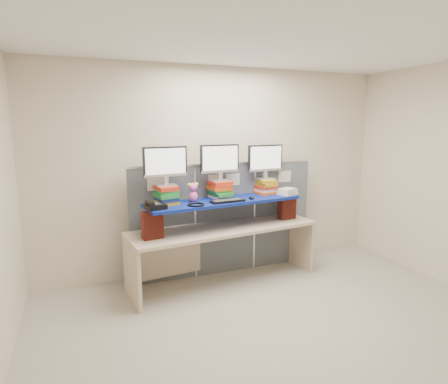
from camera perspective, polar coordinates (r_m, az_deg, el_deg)
name	(u,v)px	position (r m, az deg, el deg)	size (l,w,h in m)	color
room	(298,196)	(3.44, 11.21, -0.60)	(5.00, 4.00, 2.80)	beige
cubicle_partition	(225,218)	(5.13, 0.17, -3.98)	(2.60, 0.06, 1.53)	#4D545B
desk	(224,238)	(4.85, 0.00, -7.01)	(2.51, 0.99, 0.74)	beige
brick_pier_left	(152,225)	(4.36, -10.89, -4.99)	(0.23, 0.13, 0.32)	maroon
brick_pier_right	(287,208)	(5.23, 9.55, -2.36)	(0.23, 0.13, 0.32)	maroon
blue_board	(224,201)	(4.72, 0.00, -1.41)	(2.00, 0.50, 0.04)	navy
book_stack_left	(166,195)	(4.52, -8.79, -0.42)	(0.28, 0.33, 0.22)	#B98E19
book_stack_center	(219,189)	(4.81, -0.70, 0.40)	(0.29, 0.35, 0.22)	white
book_stack_right	(265,186)	(5.16, 6.23, 0.86)	(0.28, 0.32, 0.20)	#CA4F13
monitor_left	(165,164)	(4.47, -8.93, 4.29)	(0.54, 0.18, 0.47)	#ABABB0
monitor_center	(220,160)	(4.75, -0.65, 4.83)	(0.54, 0.18, 0.47)	#ABABB0
monitor_right	(265,160)	(5.11, 6.32, 4.90)	(0.54, 0.18, 0.47)	#ABABB0
keyboard	(228,201)	(4.59, 0.55, -1.37)	(0.44, 0.18, 0.03)	black
mouse	(252,198)	(4.77, 4.21, -0.89)	(0.06, 0.10, 0.03)	black
desk_phone	(155,206)	(4.28, -10.51, -2.11)	(0.25, 0.23, 0.09)	black
headset	(196,204)	(4.41, -4.28, -1.91)	(0.20, 0.20, 0.02)	black
plush_toy	(193,192)	(4.61, -4.76, 0.00)	(0.14, 0.10, 0.24)	#FF61B5
binder_stack	(288,192)	(5.13, 9.65, 0.05)	(0.29, 0.27, 0.09)	beige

